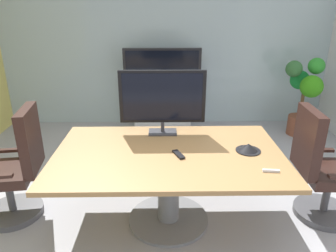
{
  "coord_description": "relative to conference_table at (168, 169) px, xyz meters",
  "views": [
    {
      "loc": [
        -0.05,
        -2.32,
        1.97
      ],
      "look_at": [
        -0.01,
        0.44,
        0.88
      ],
      "focal_mm": 33.88,
      "sensor_mm": 36.0,
      "label": 1
    }
  ],
  "objects": [
    {
      "name": "potted_plant",
      "position": [
        2.08,
        2.09,
        0.13
      ],
      "size": [
        0.57,
        0.66,
        1.2
      ],
      "color": "brown",
      "rests_on": "ground"
    },
    {
      "name": "wall_back_glass_partition",
      "position": [
        0.01,
        2.74,
        0.8
      ],
      "size": [
        5.4,
        0.1,
        2.71
      ],
      "primitive_type": "cube",
      "color": "#9EB2B7",
      "rests_on": "ground"
    },
    {
      "name": "office_chair_left",
      "position": [
        -1.43,
        0.12,
        -0.1
      ],
      "size": [
        0.62,
        0.6,
        1.09
      ],
      "rotation": [
        0.0,
        0.0,
        -1.44
      ],
      "color": "#4C4C51",
      "rests_on": "ground"
    },
    {
      "name": "remote_control",
      "position": [
        0.09,
        -0.06,
        0.18
      ],
      "size": [
        0.11,
        0.18,
        0.02
      ],
      "primitive_type": "cube",
      "rotation": [
        0.0,
        0.0,
        0.38
      ],
      "color": "black",
      "rests_on": "conference_table"
    },
    {
      "name": "conference_table",
      "position": [
        0.0,
        0.0,
        0.0
      ],
      "size": [
        2.01,
        1.24,
        0.73
      ],
      "color": "olive",
      "rests_on": "ground"
    },
    {
      "name": "ground_plane",
      "position": [
        0.01,
        -0.19,
        -0.56
      ],
      "size": [
        6.86,
        6.86,
        0.0
      ],
      "primitive_type": "plane",
      "color": "#99999E"
    },
    {
      "name": "conference_phone",
      "position": [
        0.71,
        0.01,
        0.2
      ],
      "size": [
        0.22,
        0.22,
        0.07
      ],
      "color": "black",
      "rests_on": "conference_table"
    },
    {
      "name": "office_chair_right",
      "position": [
        1.43,
        0.07,
        -0.1
      ],
      "size": [
        0.6,
        0.58,
        1.09
      ],
      "rotation": [
        0.0,
        0.0,
        1.53
      ],
      "color": "#4C4C51",
      "rests_on": "ground"
    },
    {
      "name": "whiteboard_marker",
      "position": [
        0.79,
        -0.36,
        0.18
      ],
      "size": [
        0.13,
        0.03,
        0.02
      ],
      "primitive_type": "cube",
      "rotation": [
        0.0,
        0.0,
        -0.09
      ],
      "color": "silver",
      "rests_on": "conference_table"
    },
    {
      "name": "wall_display_unit",
      "position": [
        -0.06,
        2.38,
        -0.11
      ],
      "size": [
        1.2,
        0.36,
        1.31
      ],
      "color": "#B7BABC",
      "rests_on": "ground"
    },
    {
      "name": "tv_monitor",
      "position": [
        -0.05,
        0.45,
        0.53
      ],
      "size": [
        0.84,
        0.18,
        0.64
      ],
      "color": "#333338",
      "rests_on": "conference_table"
    }
  ]
}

